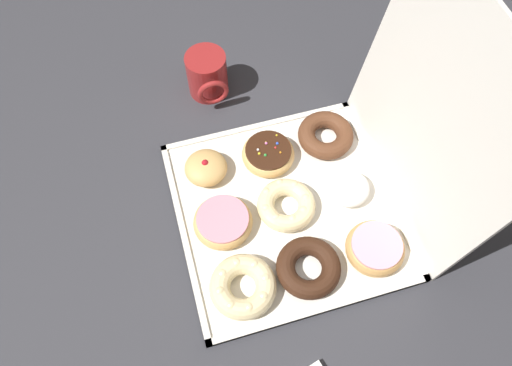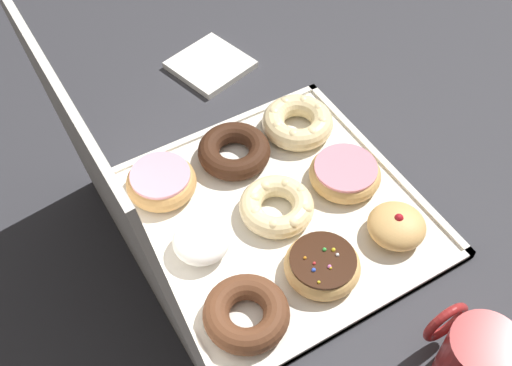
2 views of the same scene
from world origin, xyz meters
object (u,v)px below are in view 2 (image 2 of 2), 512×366
(sprinkle_donut_3, at_px, (322,265))
(pink_frosted_donut_1, at_px, (346,174))
(jelly_filled_donut_0, at_px, (397,226))
(donut_box, at_px, (276,215))
(pink_frosted_donut_8, at_px, (161,182))
(napkin_stack, at_px, (210,65))
(coffee_mug, at_px, (475,358))
(powdered_filled_donut_7, at_px, (203,243))
(chocolate_cake_ring_donut_6, at_px, (246,314))
(cruller_donut_4, at_px, (279,208))
(cruller_donut_2, at_px, (298,122))
(chocolate_cake_ring_donut_5, at_px, (232,152))

(sprinkle_donut_3, bearing_deg, pink_frosted_donut_1, -46.71)
(jelly_filled_donut_0, distance_m, sprinkle_donut_3, 0.13)
(donut_box, relative_size, pink_frosted_donut_1, 3.70)
(pink_frosted_donut_8, distance_m, napkin_stack, 0.32)
(sprinkle_donut_3, xyz_separation_m, coffee_mug, (-0.22, -0.08, 0.03))
(powdered_filled_donut_7, relative_size, napkin_stack, 0.65)
(sprinkle_donut_3, distance_m, pink_frosted_donut_8, 0.29)
(chocolate_cake_ring_donut_6, height_order, pink_frosted_donut_8, pink_frosted_donut_8)
(sprinkle_donut_3, distance_m, cruller_donut_4, 0.12)
(cruller_donut_2, xyz_separation_m, sprinkle_donut_3, (-0.26, 0.13, -0.00))
(pink_frosted_donut_1, bearing_deg, pink_frosted_donut_8, 62.67)
(cruller_donut_2, height_order, coffee_mug, coffee_mug)
(chocolate_cake_ring_donut_5, relative_size, napkin_stack, 0.93)
(sprinkle_donut_3, xyz_separation_m, powdered_filled_donut_7, (0.12, 0.13, 0.00))
(chocolate_cake_ring_donut_5, bearing_deg, pink_frosted_donut_1, -135.64)
(coffee_mug, bearing_deg, sprinkle_donut_3, 18.86)
(jelly_filled_donut_0, distance_m, pink_frosted_donut_1, 0.12)
(sprinkle_donut_3, height_order, powdered_filled_donut_7, powdered_filled_donut_7)
(jelly_filled_donut_0, distance_m, cruller_donut_4, 0.18)
(jelly_filled_donut_0, bearing_deg, pink_frosted_donut_1, 1.96)
(sprinkle_donut_3, relative_size, chocolate_cake_ring_donut_5, 0.92)
(donut_box, distance_m, coffee_mug, 0.36)
(jelly_filled_donut_0, bearing_deg, chocolate_cake_ring_donut_6, 92.04)
(donut_box, bearing_deg, coffee_mug, -167.61)
(coffee_mug, bearing_deg, pink_frosted_donut_8, 23.52)
(chocolate_cake_ring_donut_5, bearing_deg, donut_box, -178.57)
(powdered_filled_donut_7, distance_m, pink_frosted_donut_8, 0.14)
(pink_frosted_donut_1, bearing_deg, chocolate_cake_ring_donut_6, 116.86)
(chocolate_cake_ring_donut_6, relative_size, napkin_stack, 0.92)
(jelly_filled_donut_0, height_order, powdered_filled_donut_7, jelly_filled_donut_0)
(chocolate_cake_ring_donut_6, distance_m, coffee_mug, 0.30)
(cruller_donut_2, bearing_deg, chocolate_cake_ring_donut_6, 136.21)
(powdered_filled_donut_7, xyz_separation_m, pink_frosted_donut_8, (0.14, 0.00, -0.00))
(cruller_donut_4, distance_m, napkin_stack, 0.38)
(donut_box, xyz_separation_m, powdered_filled_donut_7, (-0.00, 0.13, 0.03))
(sprinkle_donut_3, height_order, chocolate_cake_ring_donut_5, sprinkle_donut_3)
(donut_box, distance_m, pink_frosted_donut_8, 0.19)
(pink_frosted_donut_8, bearing_deg, cruller_donut_2, -89.68)
(chocolate_cake_ring_donut_5, distance_m, powdered_filled_donut_7, 0.19)
(coffee_mug, bearing_deg, donut_box, 12.39)
(donut_box, height_order, cruller_donut_2, cruller_donut_2)
(sprinkle_donut_3, xyz_separation_m, chocolate_cake_ring_donut_5, (0.26, 0.00, -0.00))
(chocolate_cake_ring_donut_5, height_order, powdered_filled_donut_7, powdered_filled_donut_7)
(cruller_donut_2, distance_m, powdered_filled_donut_7, 0.29)
(sprinkle_donut_3, distance_m, chocolate_cake_ring_donut_5, 0.26)
(chocolate_cake_ring_donut_6, distance_m, napkin_stack, 0.54)
(pink_frosted_donut_8, bearing_deg, cruller_donut_4, -135.66)
(chocolate_cake_ring_donut_6, relative_size, powdered_filled_donut_7, 1.41)
(donut_box, height_order, napkin_stack, donut_box)
(cruller_donut_2, distance_m, cruller_donut_4, 0.19)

